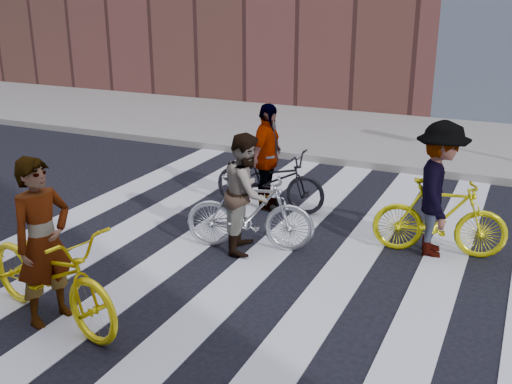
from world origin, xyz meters
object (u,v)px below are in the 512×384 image
Objects in this scene: rider_left at (43,242)px; rider_right at (439,190)px; rider_mid at (246,193)px; bike_yellow_right at (440,218)px; bike_dark_rear at (270,180)px; bike_yellow_left at (51,273)px; bike_silver_mid at (250,213)px; rider_rear at (267,157)px.

rider_left reaches higher than rider_right.
rider_left is 2.79m from rider_mid.
bike_yellow_right is 0.93× the size of bike_dark_rear.
bike_silver_mid is (1.10, 2.57, -0.03)m from bike_yellow_left.
rider_mid reaches higher than bike_yellow_left.
rider_right reaches higher than bike_yellow_right.
bike_yellow_left is at bearing 140.82° from bike_silver_mid.
bike_silver_mid reaches higher than bike_yellow_right.
rider_mid is (-0.05, 0.00, 0.29)m from bike_silver_mid.
bike_yellow_right is at bearing -85.15° from rider_mid.
rider_right is at bearing 79.42° from bike_yellow_right.
rider_left reaches higher than bike_yellow_right.
bike_dark_rear is 0.37m from rider_rear.
rider_mid reaches higher than bike_silver_mid.
rider_mid is at bearing -168.20° from bike_dark_rear.
bike_silver_mid is at bearing -106.06° from rider_mid.
rider_right reaches higher than rider_rear.
rider_left is at bearing 102.95° from bike_yellow_left.
rider_mid is (1.05, 2.57, 0.25)m from bike_yellow_left.
bike_yellow_right is at bearing -104.65° from bike_dark_rear.
rider_mid is 0.89× the size of rider_right.
bike_yellow_left is 4.22m from rider_rear.
bike_yellow_left is at bearing 125.15° from rider_right.
rider_left is at bearing 139.88° from bike_silver_mid.
bike_yellow_right is 0.39m from rider_right.
rider_mid is (-2.40, -0.92, 0.29)m from bike_yellow_right.
rider_right is at bearing -104.90° from bike_dark_rear.
rider_right is (3.39, 3.48, 0.35)m from bike_yellow_left.
rider_left is (-0.74, -4.16, 0.42)m from bike_dark_rear.
bike_silver_mid is 1.69m from rider_rear.
rider_right is (2.30, 0.92, 0.38)m from bike_silver_mid.
rider_mid reaches higher than bike_yellow_right.
rider_mid is at bearing 100.32° from bike_yellow_right.
bike_dark_rear is at bearing -90.86° from rider_rear.
bike_yellow_left is 1.22× the size of bike_yellow_right.
bike_yellow_right is 4.95m from rider_left.
bike_yellow_left is at bearing 141.77° from rider_mid.
bike_dark_rear is 1.03× the size of rider_right.
rider_rear is (-0.46, 1.59, 0.33)m from bike_silver_mid.
bike_yellow_left is 1.24× the size of rider_rear.
bike_silver_mid is 1.64m from bike_dark_rear.
bike_yellow_left is 0.35m from rider_left.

